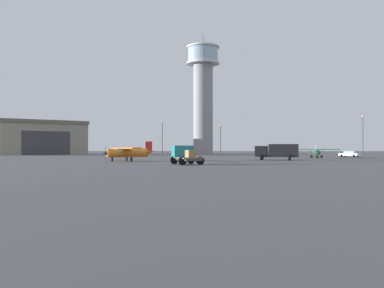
{
  "coord_description": "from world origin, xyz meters",
  "views": [
    {
      "loc": [
        3.98,
        -58.06,
        2.08
      ],
      "look_at": [
        -1.82,
        32.78,
        2.91
      ],
      "focal_mm": 38.82,
      "sensor_mm": 36.0,
      "label": 1
    }
  ],
  "objects": [
    {
      "name": "airplane_green",
      "position": [
        24.2,
        28.88,
        1.25
      ],
      "size": [
        9.13,
        7.15,
        2.68
      ],
      "rotation": [
        0.0,
        0.0,
        4.55
      ],
      "color": "#287A42",
      "rests_on": "ground_plane"
    },
    {
      "name": "hangar",
      "position": [
        -51.86,
        66.55,
        5.11
      ],
      "size": [
        33.2,
        32.52,
        10.17
      ],
      "rotation": [
        0.0,
        0.0,
        -0.91
      ],
      "color": "gray",
      "rests_on": "ground_plane"
    },
    {
      "name": "light_post_west",
      "position": [
        39.02,
        45.08,
        5.87
      ],
      "size": [
        0.44,
        0.44,
        10.02
      ],
      "color": "#38383D",
      "rests_on": "ground_plane"
    },
    {
      "name": "airplane_orange",
      "position": [
        -10.04,
        5.67,
        1.44
      ],
      "size": [
        7.82,
        9.71,
        3.09
      ],
      "rotation": [
        0.0,
        0.0,
        3.68
      ],
      "color": "orange",
      "rests_on": "ground_plane"
    },
    {
      "name": "car_white",
      "position": [
        32.96,
        35.53,
        0.74
      ],
      "size": [
        4.38,
        4.36,
        1.37
      ],
      "rotation": [
        0.0,
        0.0,
        2.36
      ],
      "color": "white",
      "rests_on": "ground_plane"
    },
    {
      "name": "truck_box_black",
      "position": [
        13.94,
        12.67,
        1.54
      ],
      "size": [
        7.43,
        4.03,
        2.69
      ],
      "rotation": [
        0.0,
        0.0,
        2.93
      ],
      "color": "#38383D",
      "rests_on": "ground_plane"
    },
    {
      "name": "ground_plane",
      "position": [
        0.0,
        0.0,
        0.0
      ],
      "size": [
        400.0,
        400.0,
        0.0
      ],
      "primitive_type": "plane",
      "color": "#545456"
    },
    {
      "name": "light_post_east",
      "position": [
        4.47,
        47.48,
        4.77
      ],
      "size": [
        0.44,
        0.44,
        7.93
      ],
      "color": "#38383D",
      "rests_on": "ground_plane"
    },
    {
      "name": "light_post_north",
      "position": [
        -10.79,
        50.21,
        5.33
      ],
      "size": [
        0.44,
        0.44,
        8.98
      ],
      "color": "#38383D",
      "rests_on": "ground_plane"
    },
    {
      "name": "control_tower",
      "position": [
        -1.02,
        76.74,
        20.42
      ],
      "size": [
        10.66,
        10.66,
        39.14
      ],
      "color": "gray",
      "rests_on": "ground_plane"
    },
    {
      "name": "truck_flatbed_teal",
      "position": [
        -0.24,
        -5.76,
        1.17
      ],
      "size": [
        4.52,
        6.14,
        2.36
      ],
      "rotation": [
        0.0,
        0.0,
        1.96
      ],
      "color": "#38383D",
      "rests_on": "ground_plane"
    }
  ]
}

